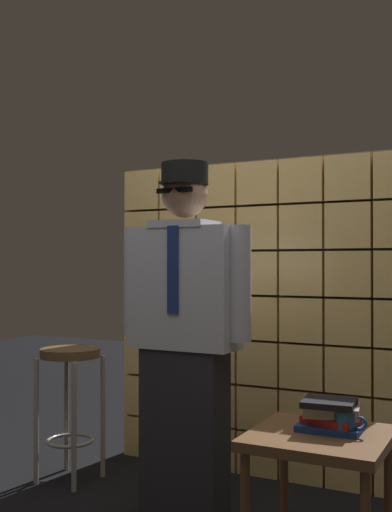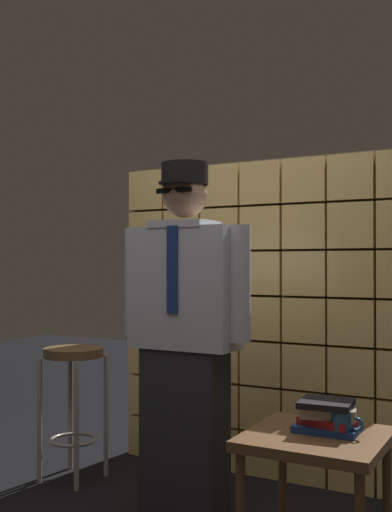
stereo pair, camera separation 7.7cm
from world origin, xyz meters
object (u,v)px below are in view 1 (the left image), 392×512
bar_stool (70,382)px  side_table (320,453)px  book_stack (331,415)px  coffee_mug (346,423)px  standing_person (185,333)px

bar_stool → side_table: bar_stool is taller
book_stack → bar_stool: bearing=165.5°
bar_stool → book_stack: size_ratio=3.02×
side_table → coffee_mug: size_ratio=4.58×
standing_person → bar_stool: bearing=167.2°
standing_person → bar_stool: standing_person is taller
side_table → book_stack: 0.15m
bar_stool → side_table: (1.58, -0.47, -0.06)m
side_table → coffee_mug: bearing=3.8°
bar_stool → book_stack: bar_stool is taller
bar_stool → book_stack: bearing=-14.5°
standing_person → coffee_mug: (0.84, -0.27, -0.27)m
standing_person → coffee_mug: size_ratio=13.64×
side_table → bar_stool: bearing=163.6°
side_table → coffee_mug: coffee_mug is taller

